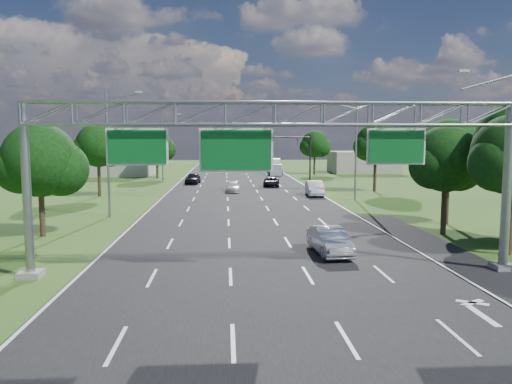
{
  "coord_description": "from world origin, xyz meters",
  "views": [
    {
      "loc": [
        -2.0,
        -11.04,
        6.36
      ],
      "look_at": [
        -0.47,
        13.86,
        3.7
      ],
      "focal_mm": 35.0,
      "sensor_mm": 36.0,
      "label": 1
    }
  ],
  "objects": [
    {
      "name": "tree_verge_rd",
      "position": [
        16.08,
        48.04,
        5.63
      ],
      "size": [
        5.76,
        4.8,
        8.28
      ],
      "color": "#2D2116",
      "rests_on": "ground"
    },
    {
      "name": "car_queue_c",
      "position": [
        -6.66,
        59.93,
        0.77
      ],
      "size": [
        2.24,
        4.68,
        1.54
      ],
      "primitive_type": "imported",
      "rotation": [
        0.0,
        0.0,
        -0.09
      ],
      "color": "black",
      "rests_on": "ground"
    },
    {
      "name": "streetlight_l_far",
      "position": [
        -11.3,
        65.0,
        5.58
      ],
      "size": [
        2.97,
        0.22,
        10.16
      ],
      "color": "gray",
      "rests_on": "ground"
    },
    {
      "name": "streetlight_r_mid",
      "position": [
        11.3,
        40.0,
        5.58
      ],
      "size": [
        2.97,
        0.22,
        10.16
      ],
      "color": "gray",
      "rests_on": "ground"
    },
    {
      "name": "building_left",
      "position": [
        -22.0,
        78.0,
        2.5
      ],
      "size": [
        14.0,
        10.0,
        5.0
      ],
      "primitive_type": "cube",
      "color": "#A49B89",
      "rests_on": "ground"
    },
    {
      "name": "building_right",
      "position": [
        24.0,
        82.0,
        2.0
      ],
      "size": [
        12.0,
        9.0,
        4.0
      ],
      "primitive_type": "cube",
      "color": "#A49B89",
      "rests_on": "ground"
    },
    {
      "name": "tree_verge_la",
      "position": [
        -13.92,
        22.04,
        4.76
      ],
      "size": [
        5.76,
        4.8,
        7.4
      ],
      "color": "#2D2116",
      "rests_on": "ground"
    },
    {
      "name": "tree_cluster_right",
      "position": [
        14.8,
        19.19,
        5.31
      ],
      "size": [
        9.91,
        14.6,
        8.68
      ],
      "color": "#2D2116",
      "rests_on": "ground"
    },
    {
      "name": "tree_verge_lc",
      "position": [
        -12.92,
        70.04,
        4.98
      ],
      "size": [
        5.76,
        4.8,
        7.62
      ],
      "color": "#2D2116",
      "rests_on": "ground"
    },
    {
      "name": "tree_verge_re",
      "position": [
        14.08,
        78.04,
        5.2
      ],
      "size": [
        5.76,
        4.8,
        7.84
      ],
      "color": "#2D2116",
      "rests_on": "ground"
    },
    {
      "name": "ground",
      "position": [
        0.0,
        30.0,
        0.0
      ],
      "size": [
        220.0,
        220.0,
        0.0
      ],
      "primitive_type": "plane",
      "color": "#2C4E17",
      "rests_on": "ground"
    },
    {
      "name": "box_truck",
      "position": [
        6.82,
        78.34,
        1.33
      ],
      "size": [
        2.78,
        7.55,
        2.78
      ],
      "rotation": [
        0.0,
        0.0,
        -0.13
      ],
      "color": "white",
      "rests_on": "ground"
    },
    {
      "name": "road",
      "position": [
        0.0,
        30.0,
        0.0
      ],
      "size": [
        18.0,
        180.0,
        0.02
      ],
      "primitive_type": "cube",
      "color": "black",
      "rests_on": "ground"
    },
    {
      "name": "car_queue_a",
      "position": [
        -1.13,
        48.86,
        0.58
      ],
      "size": [
        1.72,
        4.05,
        1.16
      ],
      "primitive_type": "imported",
      "rotation": [
        0.0,
        0.0,
        -0.02
      ],
      "color": "silver",
      "rests_on": "ground"
    },
    {
      "name": "sign_gantry",
      "position": [
        0.33,
        12.0,
        6.89
      ],
      "size": [
        23.5,
        1.0,
        9.56
      ],
      "color": "gray",
      "rests_on": "ground"
    },
    {
      "name": "streetlight_l_near",
      "position": [
        -11.3,
        30.0,
        5.58
      ],
      "size": [
        2.97,
        0.22,
        10.16
      ],
      "color": "gray",
      "rests_on": "ground"
    },
    {
      "name": "car_queue_d",
      "position": [
        8.0,
        44.2,
        0.82
      ],
      "size": [
        2.0,
        5.09,
        1.65
      ],
      "primitive_type": "imported",
      "rotation": [
        0.0,
        0.0,
        -0.05
      ],
      "color": "silver",
      "rests_on": "ground"
    },
    {
      "name": "car_queue_b",
      "position": [
        4.11,
        55.21,
        0.63
      ],
      "size": [
        2.53,
        4.71,
        1.26
      ],
      "primitive_type": "imported",
      "rotation": [
        0.0,
        0.0,
        -0.1
      ],
      "color": "black",
      "rests_on": "ground"
    },
    {
      "name": "tree_verge_lb",
      "position": [
        -15.92,
        45.04,
        5.41
      ],
      "size": [
        5.76,
        4.8,
        8.06
      ],
      "color": "#2D2116",
      "rests_on": "ground"
    },
    {
      "name": "silver_sedan",
      "position": [
        3.72,
        15.78,
        0.74
      ],
      "size": [
        1.9,
        4.62,
        1.49
      ],
      "primitive_type": "imported",
      "rotation": [
        0.0,
        0.0,
        0.07
      ],
      "color": "#A4AAB0",
      "rests_on": "ground"
    },
    {
      "name": "traffic_signal",
      "position": [
        7.48,
        65.0,
        5.17
      ],
      "size": [
        12.21,
        0.24,
        7.0
      ],
      "color": "black",
      "rests_on": "ground"
    },
    {
      "name": "road_flare",
      "position": [
        10.2,
        14.0,
        0.0
      ],
      "size": [
        3.0,
        30.0,
        0.02
      ],
      "primitive_type": "cube",
      "color": "black",
      "rests_on": "ground"
    }
  ]
}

